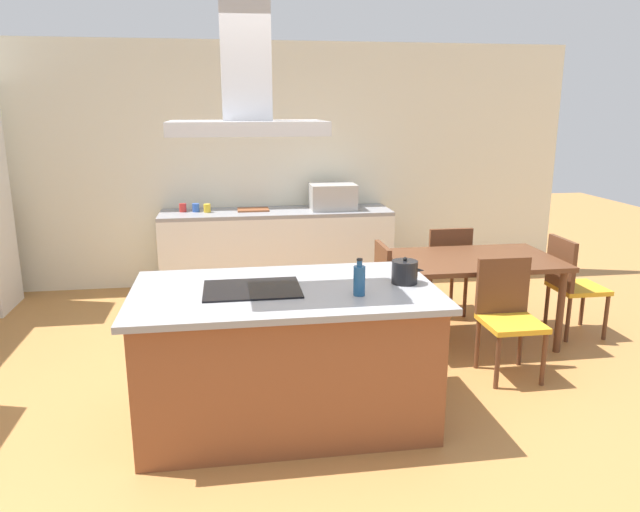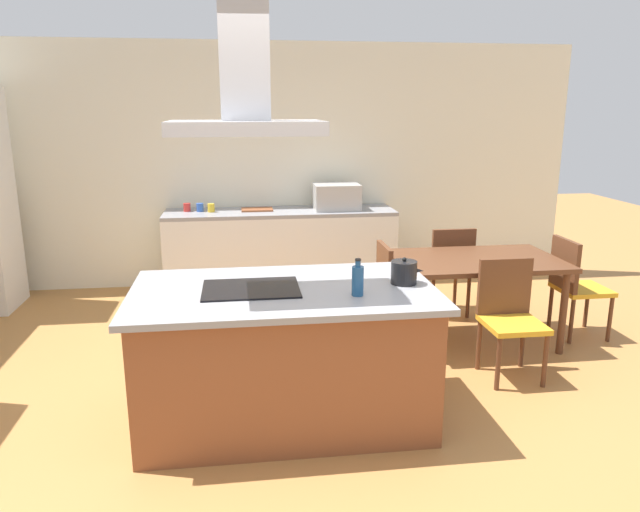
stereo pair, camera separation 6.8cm
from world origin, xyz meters
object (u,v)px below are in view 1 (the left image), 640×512
coffee_mug_blue (196,208)px  chair_facing_back_wall (446,265)px  coffee_mug_yellow (207,208)px  chair_at_left_end (370,289)px  chair_facing_island (507,310)px  chair_at_right_end (570,280)px  countertop_microwave (333,197)px  dining_table (474,267)px  range_hood (246,90)px  coffee_mug_red (183,208)px  cutting_board (253,210)px  cooktop (252,289)px  olive_oil_bottle (359,280)px  tea_kettle (405,272)px

coffee_mug_blue → chair_facing_back_wall: bearing=-25.3°
coffee_mug_yellow → chair_at_left_end: bearing=-51.9°
chair_facing_island → chair_at_right_end: (0.92, 0.67, 0.00)m
countertop_microwave → dining_table: 2.02m
chair_facing_island → range_hood: bearing=-166.8°
coffee_mug_red → cutting_board: 0.76m
coffee_mug_red → chair_at_left_end: size_ratio=0.10×
countertop_microwave → chair_at_left_end: countertop_microwave is taller
cooktop → coffee_mug_blue: (-0.48, 2.93, 0.04)m
coffee_mug_yellow → chair_facing_back_wall: bearing=-25.5°
cutting_board → chair_facing_island: (1.81, -2.47, -0.40)m
dining_table → chair_at_right_end: 0.93m
chair_at_left_end → range_hood: range_hood is taller
olive_oil_bottle → coffee_mug_yellow: size_ratio=2.54×
tea_kettle → olive_oil_bottle: olive_oil_bottle is taller
coffee_mug_yellow → chair_facing_island: bearing=-46.6°
countertop_microwave → range_hood: bearing=-109.4°
coffee_mug_red → coffee_mug_yellow: 0.27m
chair_at_left_end → tea_kettle: bearing=-92.4°
range_hood → countertop_microwave: bearing=70.6°
tea_kettle → cooktop: bearing=-180.0°
coffee_mug_blue → chair_at_right_end: coffee_mug_blue is taller
chair_at_right_end → range_hood: bearing=-158.6°
cooktop → coffee_mug_blue: 2.97m
range_hood → cutting_board: bearing=87.3°
tea_kettle → coffee_mug_blue: tea_kettle is taller
cutting_board → chair_at_right_end: (2.72, -1.81, -0.40)m
coffee_mug_red → chair_facing_island: size_ratio=0.10×
coffee_mug_red → coffee_mug_blue: bearing=-9.5°
tea_kettle → coffee_mug_red: bearing=118.4°
cutting_board → chair_at_right_end: 3.29m
chair_at_left_end → range_hood: (-1.03, -1.12, 1.59)m
tea_kettle → chair_at_right_end: bearing=30.9°
coffee_mug_yellow → cutting_board: 0.50m
olive_oil_bottle → cooktop: bearing=162.1°
cutting_board → dining_table: cutting_board is taller
chair_at_right_end → coffee_mug_red: bearing=152.2°
countertop_microwave → chair_facing_back_wall: countertop_microwave is taller
coffee_mug_blue → chair_facing_island: size_ratio=0.10×
chair_at_left_end → chair_at_right_end: bearing=0.0°
chair_facing_back_wall → chair_facing_island: bearing=-90.0°
cooktop → range_hood: 1.20m
cutting_board → countertop_microwave: bearing=-3.3°
countertop_microwave → dining_table: (0.93, -1.76, -0.37)m
coffee_mug_blue → cutting_board: bearing=-0.3°
tea_kettle → countertop_microwave: countertop_microwave is taller
chair_facing_island → chair_at_right_end: bearing=36.0°
olive_oil_bottle → countertop_microwave: countertop_microwave is taller
coffee_mug_red → cutting_board: bearing=-2.0°
countertop_microwave → coffee_mug_blue: 1.50m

